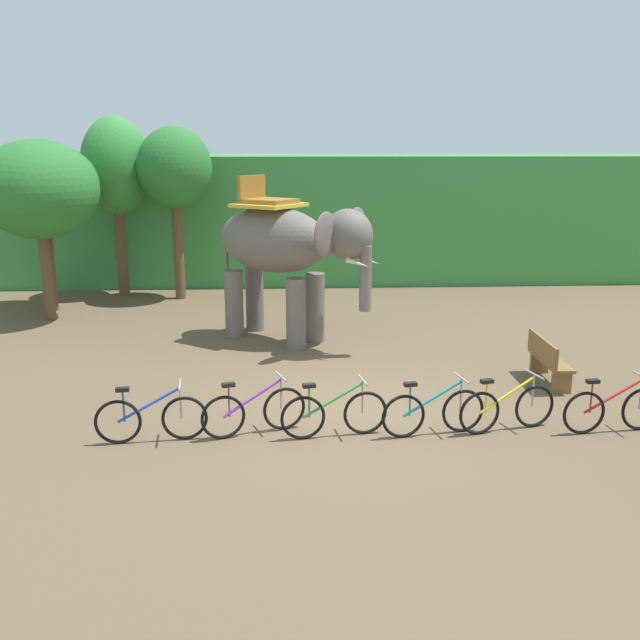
% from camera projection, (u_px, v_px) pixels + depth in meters
% --- Properties ---
extents(ground_plane, '(80.00, 80.00, 0.00)m').
position_uv_depth(ground_plane, '(344.00, 405.00, 12.34)').
color(ground_plane, brown).
extents(foliage_hedge, '(36.00, 6.00, 4.11)m').
position_uv_depth(foliage_hedge, '(313.00, 214.00, 24.90)').
color(foliage_hedge, '#3D8E42').
rests_on(foliage_hedge, ground).
extents(tree_center, '(2.92, 2.92, 4.56)m').
position_uv_depth(tree_center, '(42.00, 184.00, 18.59)').
color(tree_center, brown).
rests_on(tree_center, ground).
extents(tree_center_right, '(2.97, 2.97, 4.61)m').
position_uv_depth(tree_center_right, '(39.00, 190.00, 17.58)').
color(tree_center_right, brown).
rests_on(tree_center_right, ground).
extents(tree_far_right, '(2.01, 2.01, 5.28)m').
position_uv_depth(tree_far_right, '(116.00, 167.00, 20.51)').
color(tree_far_right, brown).
rests_on(tree_far_right, ground).
extents(tree_far_left, '(2.13, 2.13, 4.99)m').
position_uv_depth(tree_far_left, '(175.00, 170.00, 20.02)').
color(tree_far_left, brown).
rests_on(tree_far_left, ground).
extents(elephant, '(3.93, 3.41, 3.78)m').
position_uv_depth(elephant, '(285.00, 247.00, 15.85)').
color(elephant, '#665E56').
rests_on(elephant, ground).
extents(bike_blue, '(1.71, 0.52, 0.92)m').
position_uv_depth(bike_blue, '(151.00, 418.00, 10.72)').
color(bike_blue, black).
rests_on(bike_blue, ground).
extents(bike_purple, '(1.63, 0.70, 0.92)m').
position_uv_depth(bike_purple, '(254.00, 411.00, 11.00)').
color(bike_purple, black).
rests_on(bike_purple, ground).
extents(bike_green, '(1.70, 0.52, 0.92)m').
position_uv_depth(bike_green, '(334.00, 414.00, 10.91)').
color(bike_green, black).
rests_on(bike_green, ground).
extents(bike_teal, '(1.69, 0.52, 0.92)m').
position_uv_depth(bike_teal, '(433.00, 412.00, 10.98)').
color(bike_teal, black).
rests_on(bike_teal, ground).
extents(bike_yellow, '(1.67, 0.61, 0.92)m').
position_uv_depth(bike_yellow, '(507.00, 408.00, 11.14)').
color(bike_yellow, black).
rests_on(bike_yellow, ground).
extents(bike_red, '(1.70, 0.52, 0.92)m').
position_uv_depth(bike_red, '(613.00, 409.00, 11.08)').
color(bike_red, black).
rests_on(bike_red, ground).
extents(wooden_bench, '(0.43, 1.51, 0.89)m').
position_uv_depth(wooden_bench, '(548.00, 359.00, 13.38)').
color(wooden_bench, brown).
rests_on(wooden_bench, ground).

